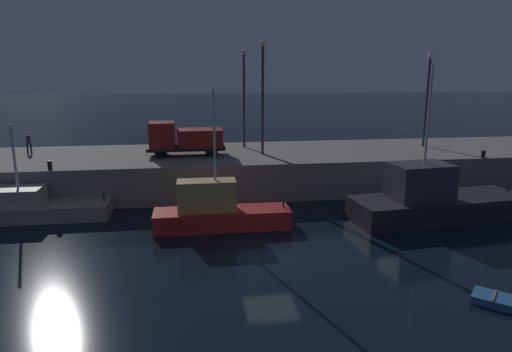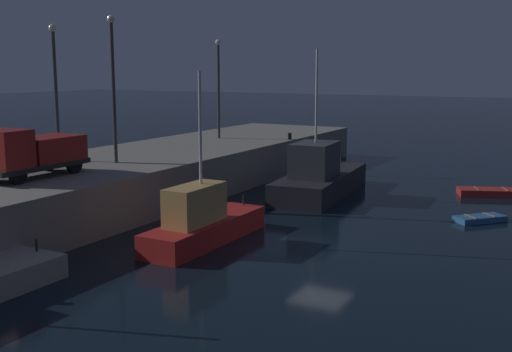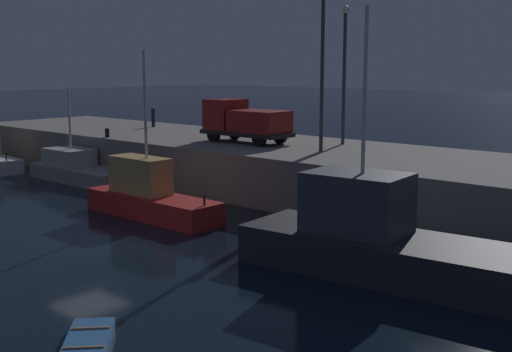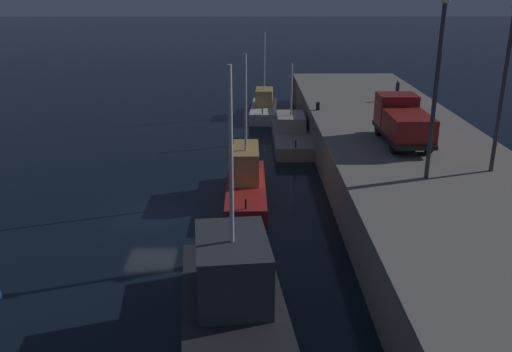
{
  "view_description": "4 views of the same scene",
  "coord_description": "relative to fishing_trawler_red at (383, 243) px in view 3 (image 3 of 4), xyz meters",
  "views": [
    {
      "loc": [
        -3.53,
        -19.59,
        8.81
      ],
      "look_at": [
        0.29,
        6.98,
        2.51
      ],
      "focal_mm": 31.62,
      "sensor_mm": 36.0,
      "label": 1
    },
    {
      "loc": [
        -25.81,
        -10.69,
        7.99
      ],
      "look_at": [
        3.26,
        5.18,
        2.32
      ],
      "focal_mm": 44.21,
      "sensor_mm": 36.0,
      "label": 2
    },
    {
      "loc": [
        21.89,
        -14.34,
        7.15
      ],
      "look_at": [
        3.57,
        6.21,
        2.46
      ],
      "focal_mm": 45.62,
      "sensor_mm": 36.0,
      "label": 3
    },
    {
      "loc": [
        25.97,
        5.16,
        11.44
      ],
      "look_at": [
        0.03,
        5.51,
        2.18
      ],
      "focal_mm": 38.76,
      "sensor_mm": 36.0,
      "label": 4
    }
  ],
  "objects": [
    {
      "name": "lamp_post_west",
      "position": [
        -10.04,
        12.24,
        6.08
      ],
      "size": [
        0.44,
        0.44,
        7.82
      ],
      "color": "#38383D",
      "rests_on": "pier_quay"
    },
    {
      "name": "bollard_central",
      "position": [
        -23.33,
        5.38,
        1.79
      ],
      "size": [
        0.28,
        0.28,
        0.57
      ],
      "primitive_type": "cylinder",
      "color": "black",
      "rests_on": "pier_quay"
    },
    {
      "name": "fishing_trawler_red",
      "position": [
        0.0,
        0.0,
        0.0
      ],
      "size": [
        10.97,
        4.45,
        9.13
      ],
      "color": "#232328",
      "rests_on": "ground"
    },
    {
      "name": "ground_plane",
      "position": [
        -10.78,
        -4.69,
        -1.14
      ],
      "size": [
        320.0,
        320.0,
        0.0
      ],
      "primitive_type": "plane",
      "color": "black"
    },
    {
      "name": "dockworker",
      "position": [
        -26.66,
        11.87,
        2.4
      ],
      "size": [
        0.41,
        0.34,
        1.56
      ],
      "color": "black",
      "rests_on": "pier_quay"
    },
    {
      "name": "fishing_trawler_green",
      "position": [
        -13.0,
        0.3,
        -0.14
      ],
      "size": [
        7.75,
        2.09,
        7.89
      ],
      "color": "red",
      "rests_on": "ground"
    },
    {
      "name": "fishing_boat_blue",
      "position": [
        -23.91,
        3.58,
        -0.42
      ],
      "size": [
        8.13,
        2.67,
        5.77
      ],
      "color": "gray",
      "rests_on": "ground"
    },
    {
      "name": "lamp_post_east",
      "position": [
        -9.06,
        8.78,
        6.31
      ],
      "size": [
        0.44,
        0.44,
        8.26
      ],
      "color": "#38383D",
      "rests_on": "pier_quay"
    },
    {
      "name": "utility_truck",
      "position": [
        -14.9,
        9.12,
        2.77
      ],
      "size": [
        5.68,
        2.22,
        2.5
      ],
      "color": "black",
      "rests_on": "pier_quay"
    },
    {
      "name": "dinghy_orange_near",
      "position": [
        -2.46,
        -10.25,
        -0.99
      ],
      "size": [
        2.74,
        2.64,
        0.35
      ],
      "color": "#2D6099",
      "rests_on": "ground"
    },
    {
      "name": "pier_quay",
      "position": [
        -10.78,
        9.79,
        0.18
      ],
      "size": [
        57.38,
        9.89,
        2.65
      ],
      "color": "gray",
      "rests_on": "ground"
    }
  ]
}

